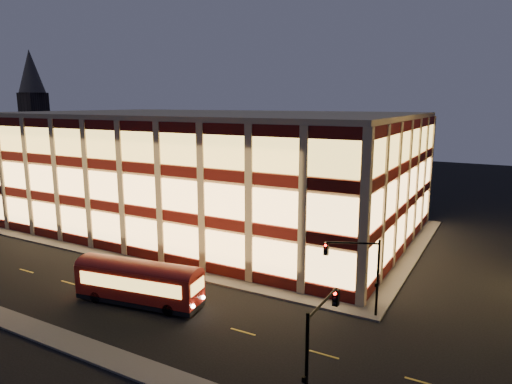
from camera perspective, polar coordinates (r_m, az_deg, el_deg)
The scene contains 10 objects.
ground at distance 46.79m, azimuth -14.98°, elevation -8.93°, with size 200.00×200.00×0.00m, color black.
sidewalk_office_south at distance 49.46m, azimuth -16.70°, elevation -7.83°, with size 54.00×2.00×0.15m, color #514F4C.
sidewalk_office_east at distance 51.31m, azimuth 18.82°, elevation -7.27°, with size 2.00×30.00×0.15m, color #514F4C.
sidewalk_near at distance 39.31m, azimuth -28.64°, elevation -13.81°, with size 100.00×2.00×0.15m, color #514F4C.
office_building at distance 59.53m, azimuth -6.02°, elevation 2.87°, with size 50.45×30.45×14.50m.
church_tower at distance 123.85m, azimuth -25.80°, elevation 6.93°, with size 5.00×5.00×18.00m, color #2D2621.
church_spire at distance 123.88m, azimuth -26.36°, elevation 13.38°, with size 6.00×6.00×10.00m, color #4C473F.
traffic_signal_far at distance 34.66m, azimuth 12.73°, elevation -8.77°, with size 3.79×1.87×6.00m.
traffic_signal_near at distance 24.48m, azimuth 7.80°, elevation -17.34°, with size 0.32×4.45×6.00m.
trolley_bus at distance 37.89m, azimuth -14.44°, elevation -10.60°, with size 10.65×4.19×3.51m.
Camera 1 is at (31.14, -31.17, 15.76)m, focal length 32.00 mm.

